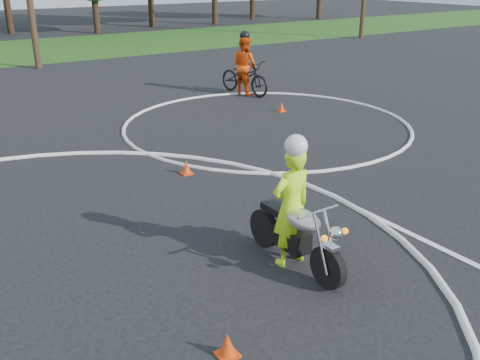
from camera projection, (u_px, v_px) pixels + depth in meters
course_markings at (121, 220)px, 9.40m from camera, size 19.05×19.05×0.12m
primary_motorcycle at (297, 234)px, 7.78m from camera, size 0.72×2.07×1.09m
rider_primary_grp at (292, 203)px, 7.72m from camera, size 0.67×0.45×2.02m
rider_second_grp at (245, 72)px, 18.64m from camera, size 1.17×2.37×2.18m
traffic_cones at (226, 211)px, 9.43m from camera, size 21.78×12.56×0.30m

